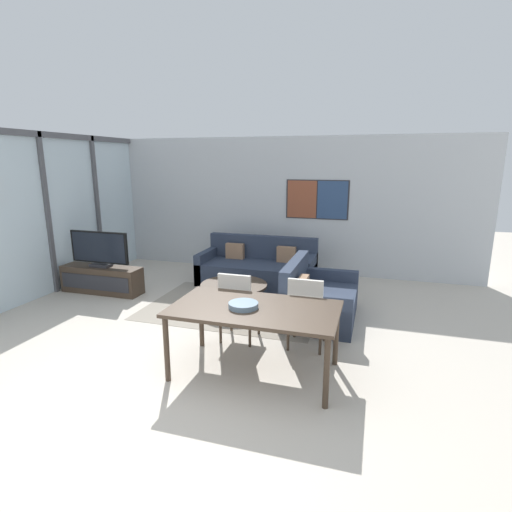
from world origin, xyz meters
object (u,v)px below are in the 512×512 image
tv_console (102,279)px  coffee_table (234,290)px  sofa_main (258,269)px  dining_table (255,313)px  dining_chair_left (238,303)px  television (99,249)px  sofa_side (316,301)px  fruit_bowl (243,305)px  dining_chair_centre (306,309)px

tv_console → coffee_table: 2.52m
sofa_main → dining_table: 3.41m
coffee_table → dining_chair_left: dining_chair_left is taller
tv_console → dining_table: 3.96m
dining_chair_left → coffee_table: bearing=112.4°
coffee_table → sofa_main: bearing=90.0°
tv_console → sofa_main: size_ratio=0.68×
television → dining_chair_left: 3.24m
sofa_side → fruit_bowl: 1.97m
coffee_table → dining_chair_centre: bearing=-39.6°
sofa_main → sofa_side: same height
coffee_table → dining_chair_left: 1.30m
television → tv_console: bearing=-90.0°
sofa_side → dining_chair_left: size_ratio=1.53×
sofa_main → dining_chair_left: bearing=-79.2°
television → dining_chair_centre: (3.89, -1.14, -0.27)m
tv_console → fruit_bowl: size_ratio=4.61×
sofa_main → dining_chair_left: (0.49, -2.56, 0.25)m
television → sofa_side: television is taller
coffee_table → fruit_bowl: fruit_bowl is taller
dining_table → dining_chair_left: size_ratio=1.92×
sofa_main → dining_table: bearing=-74.0°
dining_chair_centre → television: bearing=163.7°
dining_table → coffee_table: bearing=116.3°
sofa_side → dining_chair_left: 1.40m
dining_table → dining_chair_centre: bearing=59.3°
fruit_bowl → coffee_table: bearing=113.0°
television → dining_chair_left: size_ratio=1.21×
tv_console → television: bearing=90.0°
coffee_table → dining_chair_centre: dining_chair_centre is taller
television → dining_chair_centre: size_ratio=1.21×
tv_console → dining_chair_centre: 4.06m
television → dining_table: bearing=-28.6°
dining_chair_left → fruit_bowl: size_ratio=2.93×
dining_chair_centre → dining_chair_left: bearing=-176.9°
tv_console → dining_table: size_ratio=0.82×
dining_chair_left → fruit_bowl: bearing=-66.1°
sofa_main → dining_chair_centre: (1.37, -2.51, 0.25)m
coffee_table → dining_table: bearing=-63.7°
television → coffee_table: size_ratio=1.06×
dining_chair_left → dining_chair_centre: same height
tv_console → sofa_main: bearing=28.6°
sofa_main → coffee_table: sofa_main is taller
sofa_main → fruit_bowl: 3.45m
fruit_bowl → dining_chair_left: bearing=113.9°
television → dining_table: (3.45, -1.88, -0.09)m
sofa_main → dining_chair_centre: 2.87m
dining_chair_centre → fruit_bowl: (-0.55, -0.80, 0.28)m
television → coffee_table: bearing=-0.0°
coffee_table → dining_table: size_ratio=0.59×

